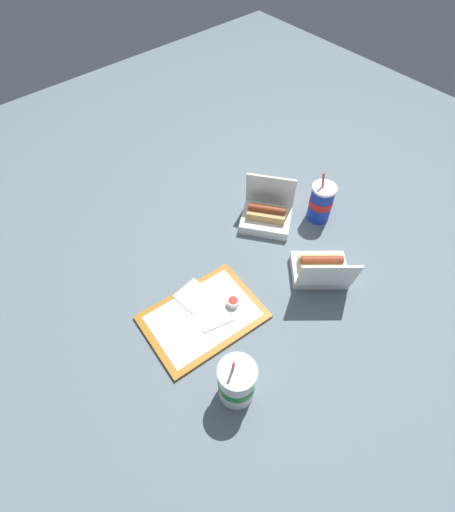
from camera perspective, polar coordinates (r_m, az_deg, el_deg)
ground_plane at (r=1.43m, az=2.23°, el=-1.54°), size 3.20×3.20×0.00m
food_tray at (r=1.31m, az=-3.51°, el=-8.68°), size 0.39×0.29×0.01m
ketchup_cup at (r=1.31m, az=0.80°, el=-6.61°), size 0.04×0.04×0.02m
napkin_stack at (r=1.34m, az=-4.87°, el=-5.67°), size 0.11×0.11×0.00m
plastic_fork at (r=1.28m, az=-1.19°, el=-9.77°), size 0.11×0.04×0.00m
clamshell_hotdog_corner at (r=1.54m, az=5.61°, el=5.91°), size 0.24×0.24×0.19m
clamshell_hotdog_front at (r=1.41m, az=13.15°, el=-1.80°), size 0.26×0.25×0.18m
soda_cup_right at (r=1.14m, az=1.33°, el=-17.60°), size 0.11×0.11×0.22m
soda_cup_back at (r=1.57m, az=13.20°, el=7.48°), size 0.09×0.09×0.22m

